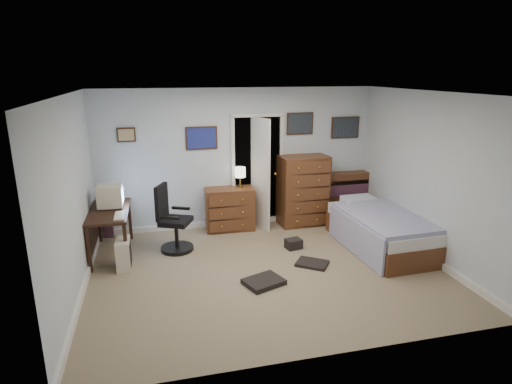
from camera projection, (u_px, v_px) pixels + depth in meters
floor at (267, 271)px, 6.18m from camera, size 5.00×4.00×0.02m
computer_desk at (104, 221)px, 6.55m from camera, size 0.60×1.27×0.73m
crt_monitor at (110, 196)px, 6.62m from camera, size 0.38×0.35×0.35m
keyboard at (120, 216)px, 6.23m from camera, size 0.15×0.39×0.02m
pc_tower at (124, 254)px, 6.19m from camera, size 0.21×0.41×0.44m
office_chair at (172, 225)px, 6.77m from camera, size 0.69×0.69×1.08m
media_stack at (107, 215)px, 7.34m from camera, size 0.16×0.16×0.78m
low_dresser at (230, 209)px, 7.68m from camera, size 0.88×0.48×0.77m
table_lamp at (240, 173)px, 7.54m from camera, size 0.20×0.20×0.37m
doorway at (253, 168)px, 8.10m from camera, size 0.96×1.12×2.05m
tall_dresser at (303, 190)px, 7.90m from camera, size 0.91×0.57×1.29m
headboard_bookcase at (346, 194)px, 8.26m from camera, size 1.01×0.27×0.91m
bed at (380, 230)px, 6.89m from camera, size 1.13×2.01×0.65m
wall_posters at (269, 130)px, 7.67m from camera, size 4.38×0.04×0.60m
floor_clutter at (285, 265)px, 6.23m from camera, size 1.43×1.45×0.16m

